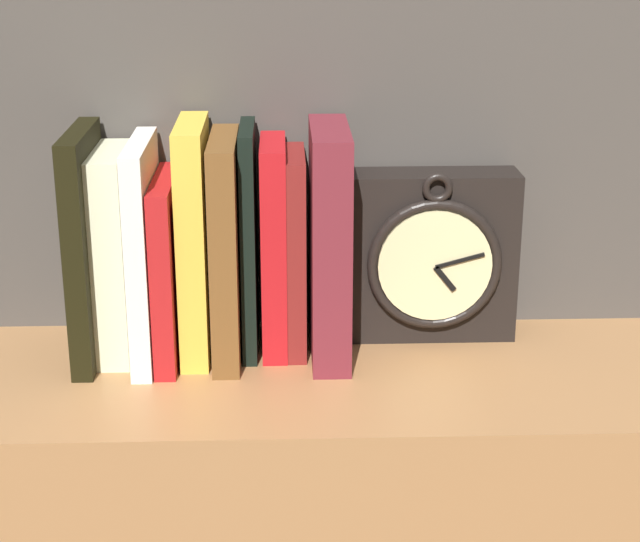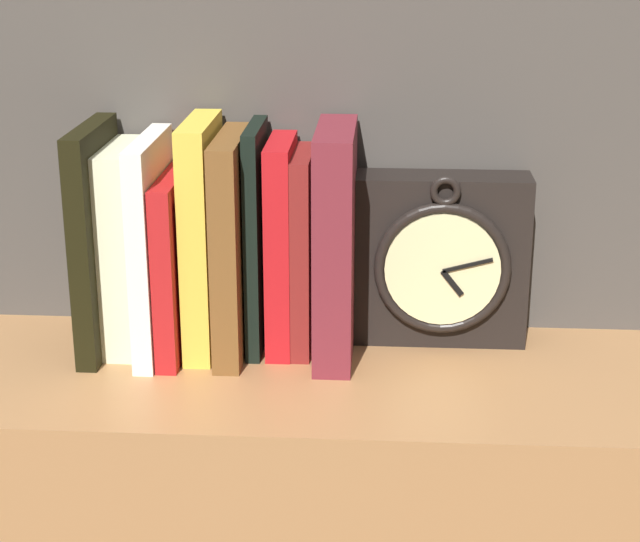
% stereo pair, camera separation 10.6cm
% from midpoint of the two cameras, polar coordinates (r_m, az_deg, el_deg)
% --- Properties ---
extents(clock, '(0.19, 0.07, 0.20)m').
position_cam_midpoint_polar(clock, '(1.21, 8.98, 0.55)').
color(clock, black).
rests_on(clock, bookshelf).
extents(book_slot0_black, '(0.02, 0.15, 0.25)m').
position_cam_midpoint_polar(book_slot0_black, '(1.19, -9.36, 1.64)').
color(book_slot0_black, black).
rests_on(book_slot0_black, bookshelf).
extents(book_slot1_cream, '(0.04, 0.13, 0.23)m').
position_cam_midpoint_polar(book_slot1_cream, '(1.20, -7.85, 1.24)').
color(book_slot1_cream, beige).
rests_on(book_slot1_cream, bookshelf).
extents(book_slot2_white, '(0.02, 0.16, 0.24)m').
position_cam_midpoint_polar(book_slot2_white, '(1.18, -6.39, 1.28)').
color(book_slot2_white, white).
rests_on(book_slot2_white, bookshelf).
extents(book_slot3_red, '(0.02, 0.15, 0.20)m').
position_cam_midpoint_polar(book_slot3_red, '(1.18, -5.19, 0.36)').
color(book_slot3_red, '#AF191B').
rests_on(book_slot3_red, bookshelf).
extents(book_slot4_yellow, '(0.03, 0.13, 0.26)m').
position_cam_midpoint_polar(book_slot4_yellow, '(1.18, -3.73, 1.80)').
color(book_slot4_yellow, gold).
rests_on(book_slot4_yellow, bookshelf).
extents(book_slot5_brown, '(0.03, 0.15, 0.24)m').
position_cam_midpoint_polar(book_slot5_brown, '(1.17, -2.11, 1.32)').
color(book_slot5_brown, brown).
rests_on(book_slot5_brown, bookshelf).
extents(book_slot6_black, '(0.02, 0.12, 0.25)m').
position_cam_midpoint_polar(book_slot6_black, '(1.18, -0.83, 1.74)').
color(book_slot6_black, black).
rests_on(book_slot6_black, bookshelf).
extents(book_slot7_red, '(0.03, 0.12, 0.24)m').
position_cam_midpoint_polar(book_slot7_red, '(1.18, 0.49, 1.33)').
color(book_slot7_red, red).
rests_on(book_slot7_red, bookshelf).
extents(book_slot8_maroon, '(0.02, 0.11, 0.22)m').
position_cam_midpoint_polar(book_slot8_maroon, '(1.18, 1.66, 1.02)').
color(book_slot8_maroon, maroon).
rests_on(book_slot8_maroon, bookshelf).
extents(book_slot9_maroon, '(0.04, 0.15, 0.25)m').
position_cam_midpoint_polar(book_slot9_maroon, '(1.16, 3.44, 1.43)').
color(book_slot9_maroon, maroon).
rests_on(book_slot9_maroon, bookshelf).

